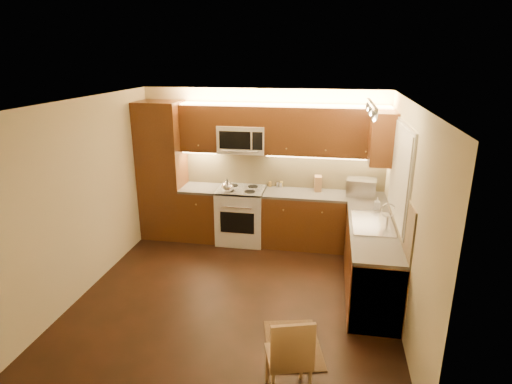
% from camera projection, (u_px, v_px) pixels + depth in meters
% --- Properties ---
extents(floor, '(4.00, 4.00, 0.01)m').
position_uv_depth(floor, '(237.00, 294.00, 5.58)').
color(floor, black).
rests_on(floor, ground).
extents(ceiling, '(4.00, 4.00, 0.01)m').
position_uv_depth(ceiling, '(234.00, 102.00, 4.80)').
color(ceiling, beige).
rests_on(ceiling, ground).
extents(wall_back, '(4.00, 0.01, 2.50)m').
position_uv_depth(wall_back, '(263.00, 165.00, 7.06)').
color(wall_back, '#C8BB92').
rests_on(wall_back, ground).
extents(wall_front, '(4.00, 0.01, 2.50)m').
position_uv_depth(wall_front, '(180.00, 290.00, 3.32)').
color(wall_front, '#C8BB92').
rests_on(wall_front, ground).
extents(wall_left, '(0.01, 4.00, 2.50)m').
position_uv_depth(wall_left, '(87.00, 196.00, 5.53)').
color(wall_left, '#C8BB92').
rests_on(wall_left, ground).
extents(wall_right, '(0.01, 4.00, 2.50)m').
position_uv_depth(wall_right, '(406.00, 215.00, 4.85)').
color(wall_right, '#C8BB92').
rests_on(wall_right, ground).
extents(pantry, '(0.70, 0.60, 2.30)m').
position_uv_depth(pantry, '(163.00, 171.00, 7.09)').
color(pantry, '#44270E').
rests_on(pantry, floor).
extents(base_cab_back_left, '(0.62, 0.60, 0.86)m').
position_uv_depth(base_cab_back_left, '(202.00, 213.00, 7.20)').
color(base_cab_back_left, '#44270E').
rests_on(base_cab_back_left, floor).
extents(counter_back_left, '(0.62, 0.60, 0.04)m').
position_uv_depth(counter_back_left, '(201.00, 188.00, 7.06)').
color(counter_back_left, '#3D3A38').
rests_on(counter_back_left, base_cab_back_left).
extents(base_cab_back_right, '(1.92, 0.60, 0.86)m').
position_uv_depth(base_cab_back_right, '(322.00, 221.00, 6.86)').
color(base_cab_back_right, '#44270E').
rests_on(base_cab_back_right, floor).
extents(counter_back_right, '(1.92, 0.60, 0.04)m').
position_uv_depth(counter_back_right, '(324.00, 195.00, 6.72)').
color(counter_back_right, '#3D3A38').
rests_on(counter_back_right, base_cab_back_right).
extents(base_cab_right, '(0.60, 2.00, 0.86)m').
position_uv_depth(base_cab_right, '(370.00, 262.00, 5.53)').
color(base_cab_right, '#44270E').
rests_on(base_cab_right, floor).
extents(counter_right, '(0.60, 2.00, 0.04)m').
position_uv_depth(counter_right, '(373.00, 230.00, 5.39)').
color(counter_right, '#3D3A38').
rests_on(counter_right, base_cab_right).
extents(dishwasher, '(0.58, 0.60, 0.84)m').
position_uv_depth(dishwasher, '(375.00, 289.00, 4.88)').
color(dishwasher, silver).
rests_on(dishwasher, floor).
extents(backsplash_back, '(3.30, 0.02, 0.60)m').
position_uv_depth(backsplash_back, '(283.00, 169.00, 7.01)').
color(backsplash_back, tan).
rests_on(backsplash_back, wall_back).
extents(backsplash_right, '(0.02, 2.00, 0.60)m').
position_uv_depth(backsplash_right, '(400.00, 208.00, 5.25)').
color(backsplash_right, tan).
rests_on(backsplash_right, wall_right).
extents(upper_cab_back_left, '(0.62, 0.35, 0.75)m').
position_uv_depth(upper_cab_back_left, '(201.00, 128.00, 6.87)').
color(upper_cab_back_left, '#44270E').
rests_on(upper_cab_back_left, wall_back).
extents(upper_cab_back_right, '(1.92, 0.35, 0.75)m').
position_uv_depth(upper_cab_back_right, '(327.00, 132.00, 6.53)').
color(upper_cab_back_right, '#44270E').
rests_on(upper_cab_back_right, wall_back).
extents(upper_cab_bridge, '(0.76, 0.35, 0.31)m').
position_uv_depth(upper_cab_bridge, '(242.00, 115.00, 6.69)').
color(upper_cab_bridge, '#44270E').
rests_on(upper_cab_bridge, wall_back).
extents(upper_cab_right_corner, '(0.35, 0.50, 0.75)m').
position_uv_depth(upper_cab_right_corner, '(383.00, 138.00, 6.00)').
color(upper_cab_right_corner, '#44270E').
rests_on(upper_cab_right_corner, wall_right).
extents(stove, '(0.76, 0.65, 0.92)m').
position_uv_depth(stove, '(241.00, 215.00, 7.05)').
color(stove, silver).
rests_on(stove, floor).
extents(microwave, '(0.76, 0.38, 0.44)m').
position_uv_depth(microwave, '(242.00, 139.00, 6.79)').
color(microwave, silver).
rests_on(microwave, wall_back).
extents(window_frame, '(0.03, 1.44, 1.24)m').
position_uv_depth(window_frame, '(401.00, 173.00, 5.26)').
color(window_frame, silver).
rests_on(window_frame, wall_right).
extents(window_blinds, '(0.02, 1.36, 1.16)m').
position_uv_depth(window_blinds, '(399.00, 173.00, 5.27)').
color(window_blinds, silver).
rests_on(window_blinds, wall_right).
extents(sink, '(0.52, 0.86, 0.15)m').
position_uv_depth(sink, '(373.00, 219.00, 5.50)').
color(sink, silver).
rests_on(sink, counter_right).
extents(faucet, '(0.20, 0.04, 0.30)m').
position_uv_depth(faucet, '(388.00, 214.00, 5.45)').
color(faucet, silver).
rests_on(faucet, counter_right).
extents(track_light_bar, '(0.04, 1.20, 0.03)m').
position_uv_depth(track_light_bar, '(372.00, 104.00, 4.93)').
color(track_light_bar, silver).
rests_on(track_light_bar, ceiling).
extents(kettle, '(0.25, 0.25, 0.22)m').
position_uv_depth(kettle, '(227.00, 185.00, 6.72)').
color(kettle, silver).
rests_on(kettle, stove).
extents(toaster_oven, '(0.48, 0.38, 0.27)m').
position_uv_depth(toaster_oven, '(361.00, 187.00, 6.61)').
color(toaster_oven, silver).
rests_on(toaster_oven, counter_back_right).
extents(knife_block, '(0.13, 0.19, 0.25)m').
position_uv_depth(knife_block, '(318.00, 183.00, 6.84)').
color(knife_block, olive).
rests_on(knife_block, counter_back_right).
extents(spice_jar_a, '(0.05, 0.05, 0.09)m').
position_uv_depth(spice_jar_a, '(277.00, 184.00, 7.05)').
color(spice_jar_a, silver).
rests_on(spice_jar_a, counter_back_right).
extents(spice_jar_b, '(0.05, 0.05, 0.09)m').
position_uv_depth(spice_jar_b, '(270.00, 184.00, 7.08)').
color(spice_jar_b, brown).
rests_on(spice_jar_b, counter_back_right).
extents(spice_jar_c, '(0.06, 0.06, 0.09)m').
position_uv_depth(spice_jar_c, '(281.00, 185.00, 7.03)').
color(spice_jar_c, silver).
rests_on(spice_jar_c, counter_back_right).
extents(spice_jar_d, '(0.05, 0.05, 0.10)m').
position_uv_depth(spice_jar_d, '(281.00, 184.00, 7.04)').
color(spice_jar_d, olive).
rests_on(spice_jar_d, counter_back_right).
extents(soap_bottle, '(0.08, 0.08, 0.18)m').
position_uv_depth(soap_bottle, '(377.00, 204.00, 6.02)').
color(soap_bottle, silver).
rests_on(soap_bottle, counter_right).
extents(rug, '(0.76, 0.97, 0.01)m').
position_uv_depth(rug, '(293.00, 345.00, 4.60)').
color(rug, black).
rests_on(rug, floor).
extents(dining_chair, '(0.48, 0.48, 0.87)m').
position_uv_depth(dining_chair, '(288.00, 354.00, 3.81)').
color(dining_chair, olive).
rests_on(dining_chair, floor).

